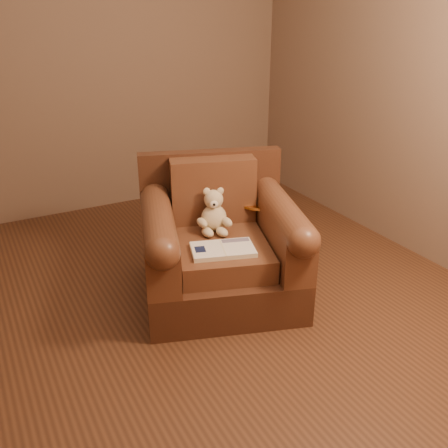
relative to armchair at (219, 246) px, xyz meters
name	(u,v)px	position (x,y,z in m)	size (l,w,h in m)	color
floor	(171,315)	(-0.40, -0.11, -0.34)	(4.00, 4.00, 0.00)	#522F1C
room	(155,17)	(-0.40, -0.11, 1.38)	(4.02, 4.02, 2.71)	#7B5F4C
armchair	(219,246)	(0.00, 0.00, 0.00)	(1.20, 1.17, 0.87)	#472617
teddy_bear	(214,215)	(0.00, 0.08, 0.19)	(0.21, 0.25, 0.29)	beige
guidebook	(223,250)	(-0.09, -0.21, 0.09)	(0.43, 0.33, 0.03)	beige
side_table	(260,231)	(0.42, 0.17, -0.05)	(0.38, 0.38, 0.53)	gold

